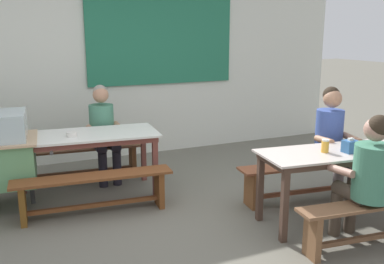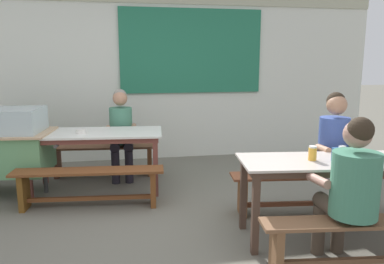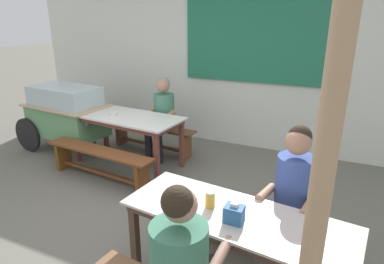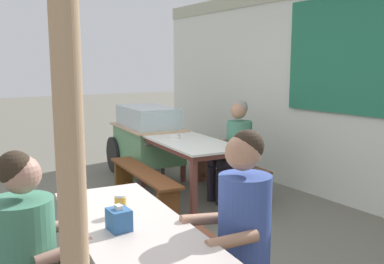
# 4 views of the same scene
# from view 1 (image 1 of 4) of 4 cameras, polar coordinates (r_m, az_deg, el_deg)

# --- Properties ---
(ground_plane) EXTENTS (40.00, 40.00, 0.00)m
(ground_plane) POSITION_cam_1_polar(r_m,az_deg,el_deg) (4.54, 1.90, -11.91)
(ground_plane) COLOR #676458
(backdrop_wall) EXTENTS (7.45, 0.23, 2.73)m
(backdrop_wall) POSITION_cam_1_polar(r_m,az_deg,el_deg) (6.77, -8.48, 8.94)
(backdrop_wall) COLOR silver
(backdrop_wall) RESTS_ON ground_plane
(dining_table_far) EXTENTS (1.71, 0.88, 0.76)m
(dining_table_far) POSITION_cam_1_polar(r_m,az_deg,el_deg) (5.21, -13.74, -1.03)
(dining_table_far) COLOR white
(dining_table_far) RESTS_ON ground_plane
(dining_table_near) EXTENTS (1.76, 0.81, 0.76)m
(dining_table_near) POSITION_cam_1_polar(r_m,az_deg,el_deg) (4.62, 19.06, -3.26)
(dining_table_near) COLOR beige
(dining_table_near) RESTS_ON ground_plane
(bench_far_back) EXTENTS (1.56, 0.41, 0.44)m
(bench_far_back) POSITION_cam_1_polar(r_m,az_deg,el_deg) (5.88, -14.10, -3.36)
(bench_far_back) COLOR brown
(bench_far_back) RESTS_ON ground_plane
(bench_far_front) EXTENTS (1.69, 0.43, 0.44)m
(bench_far_front) POSITION_cam_1_polar(r_m,az_deg,el_deg) (4.75, -12.78, -7.18)
(bench_far_front) COLOR brown
(bench_far_front) RESTS_ON ground_plane
(bench_near_back) EXTENTS (1.67, 0.48, 0.44)m
(bench_near_back) POSITION_cam_1_polar(r_m,az_deg,el_deg) (5.20, 14.86, -5.57)
(bench_near_back) COLOR brown
(bench_near_back) RESTS_ON ground_plane
(bench_near_front) EXTENTS (1.62, 0.43, 0.44)m
(bench_near_front) POSITION_cam_1_polar(r_m,az_deg,el_deg) (4.32, 23.40, -10.17)
(bench_near_front) COLOR brown
(bench_near_front) RESTS_ON ground_plane
(person_right_near_table) EXTENTS (0.46, 0.59, 1.32)m
(person_right_near_table) POSITION_cam_1_polar(r_m,az_deg,el_deg) (5.16, 17.98, -0.80)
(person_right_near_table) COLOR #68595D
(person_right_near_table) RESTS_ON ground_plane
(person_center_facing) EXTENTS (0.43, 0.57, 1.25)m
(person_center_facing) POSITION_cam_1_polar(r_m,az_deg,el_deg) (5.73, -11.62, 0.60)
(person_center_facing) COLOR black
(person_center_facing) RESTS_ON ground_plane
(person_near_front) EXTENTS (0.48, 0.57, 1.24)m
(person_near_front) POSITION_cam_1_polar(r_m,az_deg,el_deg) (4.15, 22.21, -4.95)
(person_near_front) COLOR #493C31
(person_near_front) RESTS_ON ground_plane
(tissue_box) EXTENTS (0.13, 0.11, 0.15)m
(tissue_box) POSITION_cam_1_polar(r_m,az_deg,el_deg) (4.53, 20.09, -1.77)
(tissue_box) COLOR #2D5C96
(tissue_box) RESTS_ON dining_table_near
(condiment_jar) EXTENTS (0.07, 0.07, 0.13)m
(condiment_jar) POSITION_cam_1_polar(r_m,az_deg,el_deg) (4.46, 17.11, -1.77)
(condiment_jar) COLOR gold
(condiment_jar) RESTS_ON dining_table_near
(soup_bowl) EXTENTS (0.12, 0.12, 0.05)m
(soup_bowl) POSITION_cam_1_polar(r_m,az_deg,el_deg) (5.08, -15.55, -0.28)
(soup_bowl) COLOR silver
(soup_bowl) RESTS_ON dining_table_far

